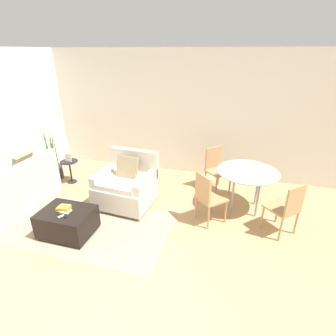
# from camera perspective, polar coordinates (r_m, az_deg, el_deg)

# --- Properties ---
(ground_plane) EXTENTS (20.00, 20.00, 0.00)m
(ground_plane) POSITION_cam_1_polar(r_m,az_deg,el_deg) (3.68, -13.44, -23.60)
(ground_plane) COLOR tan
(wall_back) EXTENTS (12.00, 0.06, 2.75)m
(wall_back) POSITION_cam_1_polar(r_m,az_deg,el_deg) (6.01, 2.05, 11.63)
(wall_back) COLOR silver
(wall_back) RESTS_ON ground_plane
(area_rug) EXTENTS (2.57, 1.49, 0.01)m
(area_rug) POSITION_cam_1_polar(r_m,az_deg,el_deg) (4.63, -16.27, -12.33)
(area_rug) COLOR gray
(area_rug) RESTS_ON ground_plane
(couch) EXTENTS (0.87, 1.88, 0.94)m
(couch) POSITION_cam_1_polar(r_m,az_deg,el_deg) (5.57, -31.38, -4.81)
(couch) COLOR beige
(couch) RESTS_ON ground_plane
(armchair) EXTENTS (1.04, 0.97, 0.98)m
(armchair) POSITION_cam_1_polar(r_m,az_deg,el_deg) (4.96, -8.97, -3.85)
(armchair) COLOR beige
(armchair) RESTS_ON ground_plane
(ottoman) EXTENTS (0.79, 0.61, 0.43)m
(ottoman) POSITION_cam_1_polar(r_m,az_deg,el_deg) (4.49, -21.05, -10.79)
(ottoman) COLOR black
(ottoman) RESTS_ON ground_plane
(book_stack) EXTENTS (0.23, 0.18, 0.08)m
(book_stack) POSITION_cam_1_polar(r_m,az_deg,el_deg) (4.38, -21.73, -8.23)
(book_stack) COLOR beige
(book_stack) RESTS_ON ottoman
(tv_remote_primary) EXTENTS (0.09, 0.14, 0.01)m
(tv_remote_primary) POSITION_cam_1_polar(r_m,az_deg,el_deg) (4.27, -21.43, -9.54)
(tv_remote_primary) COLOR black
(tv_remote_primary) RESTS_ON ottoman
(tv_remote_secondary) EXTENTS (0.12, 0.16, 0.01)m
(tv_remote_secondary) POSITION_cam_1_polar(r_m,az_deg,el_deg) (4.28, -21.84, -9.54)
(tv_remote_secondary) COLOR #B7B7BC
(tv_remote_secondary) RESTS_ON ottoman
(potted_plant) EXTENTS (0.34, 0.34, 1.32)m
(potted_plant) POSITION_cam_1_polar(r_m,az_deg,el_deg) (6.46, -23.57, 0.49)
(potted_plant) COLOR #333338
(potted_plant) RESTS_ON ground_plane
(side_table) EXTENTS (0.38, 0.38, 0.50)m
(side_table) POSITION_cam_1_polar(r_m,az_deg,el_deg) (6.10, -20.57, 0.09)
(side_table) COLOR black
(side_table) RESTS_ON ground_plane
(picture_frame) EXTENTS (0.16, 0.07, 0.17)m
(picture_frame) POSITION_cam_1_polar(r_m,az_deg,el_deg) (6.01, -20.89, 2.13)
(picture_frame) COLOR silver
(picture_frame) RESTS_ON side_table
(dining_table) EXTENTS (1.08, 1.08, 0.76)m
(dining_table) POSITION_cam_1_polar(r_m,az_deg,el_deg) (4.82, 16.89, -1.58)
(dining_table) COLOR #8C9E99
(dining_table) RESTS_ON ground_plane
(dining_chair_near_left) EXTENTS (0.59, 0.59, 0.90)m
(dining_chair_near_left) POSITION_cam_1_polar(r_m,az_deg,el_deg) (4.37, 8.57, -5.87)
(dining_chair_near_left) COLOR tan
(dining_chair_near_left) RESTS_ON ground_plane
(dining_chair_near_right) EXTENTS (0.59, 0.59, 0.90)m
(dining_chair_near_right) POSITION_cam_1_polar(r_m,az_deg,el_deg) (4.43, 24.51, -7.59)
(dining_chair_near_right) COLOR tan
(dining_chair_near_right) RESTS_ON ground_plane
(dining_chair_far_left) EXTENTS (0.59, 0.59, 0.90)m
(dining_chair_far_left) POSITION_cam_1_polar(r_m,az_deg,el_deg) (5.45, 10.38, 0.37)
(dining_chair_far_left) COLOR tan
(dining_chair_far_left) RESTS_ON ground_plane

